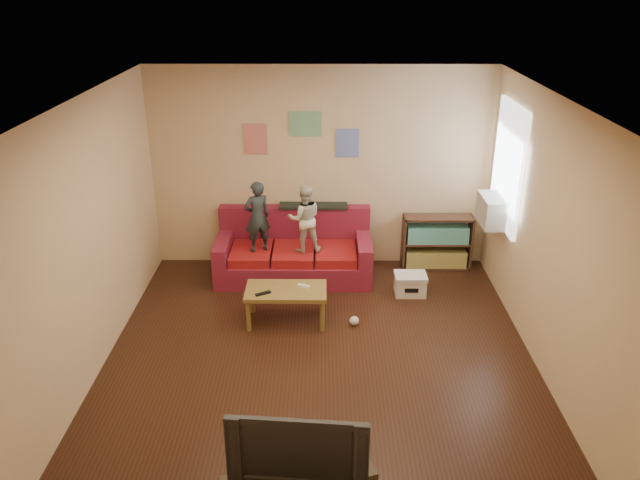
{
  "coord_description": "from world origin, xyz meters",
  "views": [
    {
      "loc": [
        0.03,
        -5.47,
        3.76
      ],
      "look_at": [
        0.0,
        0.8,
        1.05
      ],
      "focal_mm": 35.0,
      "sensor_mm": 36.0,
      "label": 1
    }
  ],
  "objects_px": {
    "coffee_table": "(286,294)",
    "television": "(299,444)",
    "sofa": "(294,254)",
    "child_b": "(305,219)",
    "bookshelf": "(436,245)",
    "child_a": "(257,217)",
    "file_box": "(410,284)"
  },
  "relations": [
    {
      "from": "file_box",
      "to": "television",
      "type": "distance_m",
      "value": 3.79
    },
    {
      "from": "coffee_table",
      "to": "bookshelf",
      "type": "bearing_deg",
      "value": 36.54
    },
    {
      "from": "sofa",
      "to": "coffee_table",
      "type": "bearing_deg",
      "value": -91.87
    },
    {
      "from": "coffee_table",
      "to": "television",
      "type": "bearing_deg",
      "value": -84.87
    },
    {
      "from": "bookshelf",
      "to": "file_box",
      "type": "relative_size",
      "value": 2.35
    },
    {
      "from": "child_a",
      "to": "file_box",
      "type": "relative_size",
      "value": 2.36
    },
    {
      "from": "sofa",
      "to": "television",
      "type": "bearing_deg",
      "value": -86.98
    },
    {
      "from": "child_b",
      "to": "television",
      "type": "xyz_separation_m",
      "value": [
        0.07,
        -3.91,
        -0.17
      ]
    },
    {
      "from": "bookshelf",
      "to": "child_a",
      "type": "bearing_deg",
      "value": -170.46
    },
    {
      "from": "sofa",
      "to": "file_box",
      "type": "relative_size",
      "value": 5.11
    },
    {
      "from": "bookshelf",
      "to": "television",
      "type": "xyz_separation_m",
      "value": [
        -1.71,
        -4.31,
        0.36
      ]
    },
    {
      "from": "child_b",
      "to": "file_box",
      "type": "height_order",
      "value": "child_b"
    },
    {
      "from": "coffee_table",
      "to": "sofa",
      "type": "bearing_deg",
      "value": 88.13
    },
    {
      "from": "sofa",
      "to": "child_a",
      "type": "bearing_deg",
      "value": -159.47
    },
    {
      "from": "sofa",
      "to": "child_b",
      "type": "bearing_deg",
      "value": -48.86
    },
    {
      "from": "television",
      "to": "child_b",
      "type": "bearing_deg",
      "value": 95.64
    },
    {
      "from": "sofa",
      "to": "television",
      "type": "relative_size",
      "value": 2.03
    },
    {
      "from": "bookshelf",
      "to": "file_box",
      "type": "distance_m",
      "value": 0.92
    },
    {
      "from": "sofa",
      "to": "child_a",
      "type": "height_order",
      "value": "child_a"
    },
    {
      "from": "television",
      "to": "sofa",
      "type": "bearing_deg",
      "value": 97.67
    },
    {
      "from": "sofa",
      "to": "child_a",
      "type": "xyz_separation_m",
      "value": [
        -0.45,
        -0.17,
        0.59
      ]
    },
    {
      "from": "child_a",
      "to": "file_box",
      "type": "xyz_separation_m",
      "value": [
        1.94,
        -0.39,
        -0.75
      ]
    },
    {
      "from": "child_a",
      "to": "coffee_table",
      "type": "relative_size",
      "value": 1.01
    },
    {
      "from": "sofa",
      "to": "coffee_table",
      "type": "relative_size",
      "value": 2.19
    },
    {
      "from": "child_a",
      "to": "television",
      "type": "distance_m",
      "value": 3.97
    },
    {
      "from": "television",
      "to": "child_a",
      "type": "bearing_deg",
      "value": 104.33
    },
    {
      "from": "child_a",
      "to": "sofa",
      "type": "bearing_deg",
      "value": 176.61
    },
    {
      "from": "child_a",
      "to": "television",
      "type": "bearing_deg",
      "value": 75.77
    },
    {
      "from": "child_b",
      "to": "bookshelf",
      "type": "bearing_deg",
      "value": -175.62
    },
    {
      "from": "child_b",
      "to": "bookshelf",
      "type": "xyz_separation_m",
      "value": [
        1.78,
        0.4,
        -0.54
      ]
    },
    {
      "from": "child_a",
      "to": "coffee_table",
      "type": "xyz_separation_m",
      "value": [
        0.41,
        -1.06,
        -0.54
      ]
    },
    {
      "from": "child_b",
      "to": "television",
      "type": "relative_size",
      "value": 0.89
    }
  ]
}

